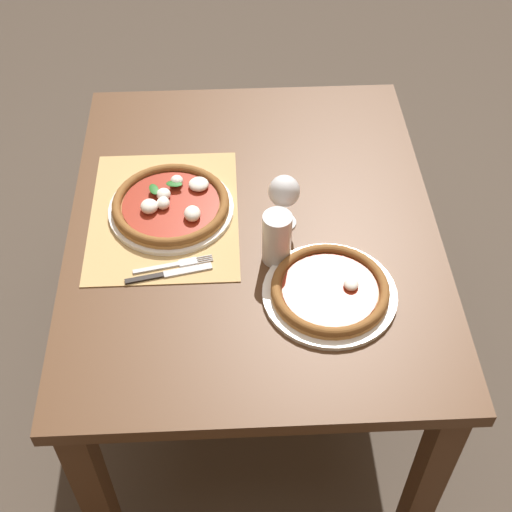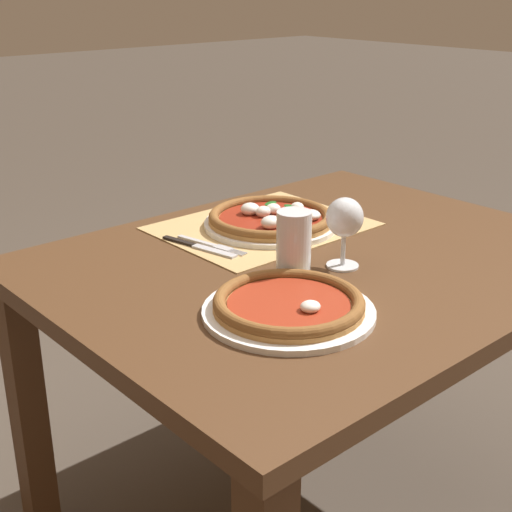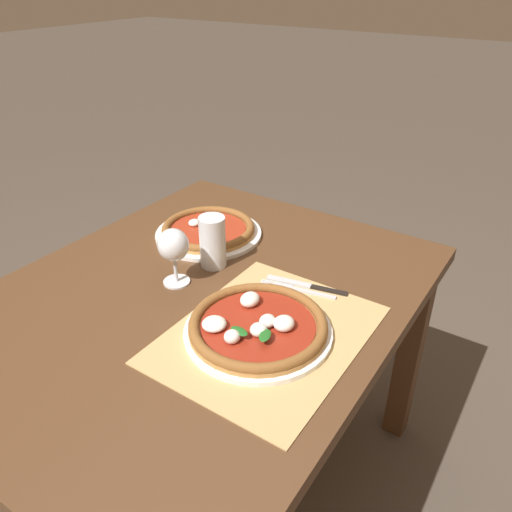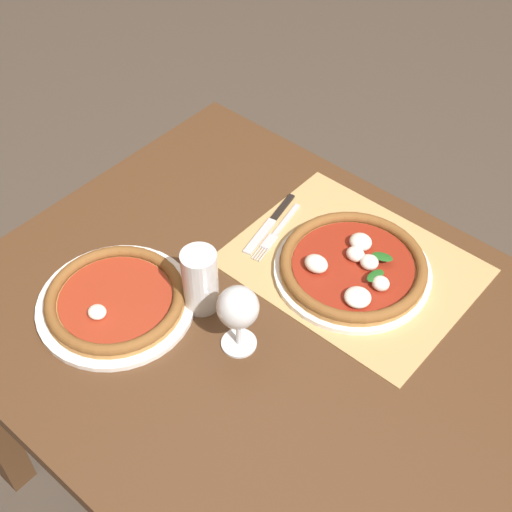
# 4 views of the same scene
# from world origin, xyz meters

# --- Properties ---
(dining_table) EXTENTS (1.21, 0.96, 0.74)m
(dining_table) POSITION_xyz_m (0.00, 0.00, 0.64)
(dining_table) COLOR #4C301C
(dining_table) RESTS_ON ground
(paper_placemat) EXTENTS (0.49, 0.39, 0.00)m
(paper_placemat) POSITION_xyz_m (-0.04, -0.23, 0.74)
(paper_placemat) COLOR tan
(paper_placemat) RESTS_ON dining_table
(pizza_near) EXTENTS (0.33, 0.33, 0.05)m
(pizza_near) POSITION_xyz_m (-0.05, -0.21, 0.76)
(pizza_near) COLOR white
(pizza_near) RESTS_ON paper_placemat
(pizza_far) EXTENTS (0.32, 0.32, 0.04)m
(pizza_far) POSITION_xyz_m (0.26, 0.17, 0.76)
(pizza_far) COLOR white
(pizza_far) RESTS_ON dining_table
(wine_glass) EXTENTS (0.08, 0.08, 0.16)m
(wine_glass) POSITION_xyz_m (0.01, 0.08, 0.85)
(wine_glass) COLOR silver
(wine_glass) RESTS_ON dining_table
(pint_glass) EXTENTS (0.07, 0.07, 0.15)m
(pint_glass) POSITION_xyz_m (0.14, 0.05, 0.81)
(pint_glass) COLOR silver
(pint_glass) RESTS_ON dining_table
(fork) EXTENTS (0.06, 0.20, 0.00)m
(fork) POSITION_xyz_m (0.15, -0.20, 0.75)
(fork) COLOR #B7B7BC
(fork) RESTS_ON paper_placemat
(knife) EXTENTS (0.06, 0.21, 0.01)m
(knife) POSITION_xyz_m (0.18, -0.21, 0.75)
(knife) COLOR black
(knife) RESTS_ON paper_placemat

